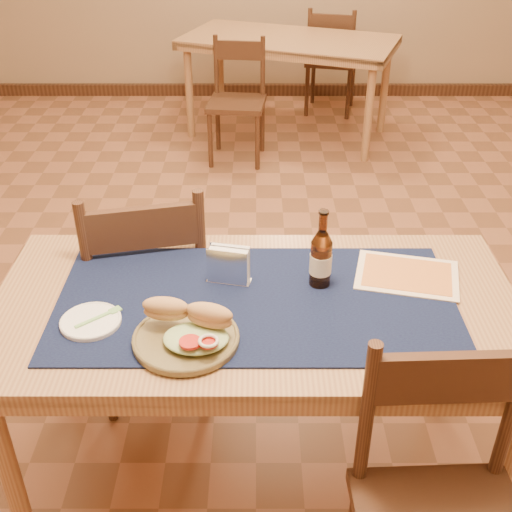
{
  "coord_description": "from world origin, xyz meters",
  "views": [
    {
      "loc": [
        0.0,
        -2.37,
        1.9
      ],
      "look_at": [
        0.0,
        -0.7,
        0.85
      ],
      "focal_mm": 45.0,
      "sensor_mm": 36.0,
      "label": 1
    }
  ],
  "objects_px": {
    "back_table": "(289,49)",
    "sandwich_plate": "(189,332)",
    "main_table": "(256,323)",
    "beer_bottle": "(321,258)",
    "chair_main_far": "(148,287)",
    "napkin_holder": "(229,266)"
  },
  "relations": [
    {
      "from": "back_table",
      "to": "sandwich_plate",
      "type": "height_order",
      "value": "sandwich_plate"
    },
    {
      "from": "main_table",
      "to": "back_table",
      "type": "height_order",
      "value": "same"
    },
    {
      "from": "back_table",
      "to": "beer_bottle",
      "type": "relative_size",
      "value": 6.67
    },
    {
      "from": "main_table",
      "to": "beer_bottle",
      "type": "bearing_deg",
      "value": 24.01
    },
    {
      "from": "main_table",
      "to": "chair_main_far",
      "type": "xyz_separation_m",
      "value": [
        -0.41,
        0.43,
        -0.17
      ]
    },
    {
      "from": "beer_bottle",
      "to": "napkin_holder",
      "type": "distance_m",
      "value": 0.29
    },
    {
      "from": "main_table",
      "to": "napkin_holder",
      "type": "distance_m",
      "value": 0.2
    },
    {
      "from": "back_table",
      "to": "napkin_holder",
      "type": "relative_size",
      "value": 11.82
    },
    {
      "from": "main_table",
      "to": "sandwich_plate",
      "type": "height_order",
      "value": "sandwich_plate"
    },
    {
      "from": "chair_main_far",
      "to": "sandwich_plate",
      "type": "xyz_separation_m",
      "value": [
        0.23,
        -0.62,
        0.28
      ]
    },
    {
      "from": "back_table",
      "to": "napkin_holder",
      "type": "height_order",
      "value": "napkin_holder"
    },
    {
      "from": "back_table",
      "to": "sandwich_plate",
      "type": "bearing_deg",
      "value": -97.0
    },
    {
      "from": "back_table",
      "to": "main_table",
      "type": "bearing_deg",
      "value": -94.22
    },
    {
      "from": "chair_main_far",
      "to": "napkin_holder",
      "type": "distance_m",
      "value": 0.56
    },
    {
      "from": "main_table",
      "to": "back_table",
      "type": "distance_m",
      "value": 3.31
    },
    {
      "from": "back_table",
      "to": "beer_bottle",
      "type": "height_order",
      "value": "beer_bottle"
    },
    {
      "from": "main_table",
      "to": "back_table",
      "type": "relative_size",
      "value": 0.93
    },
    {
      "from": "napkin_holder",
      "to": "back_table",
      "type": "bearing_deg",
      "value": 84.12
    },
    {
      "from": "sandwich_plate",
      "to": "beer_bottle",
      "type": "distance_m",
      "value": 0.48
    },
    {
      "from": "main_table",
      "to": "beer_bottle",
      "type": "relative_size",
      "value": 6.22
    },
    {
      "from": "chair_main_far",
      "to": "napkin_holder",
      "type": "bearing_deg",
      "value": -45.19
    },
    {
      "from": "back_table",
      "to": "napkin_holder",
      "type": "bearing_deg",
      "value": -95.88
    }
  ]
}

